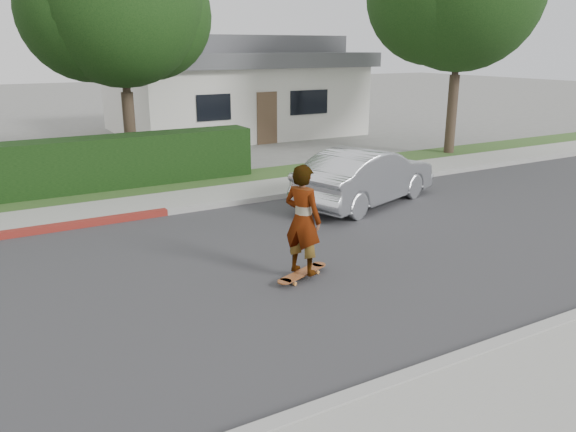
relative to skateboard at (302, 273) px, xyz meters
name	(u,v)px	position (x,y,z in m)	size (l,w,h in m)	color
ground	(185,284)	(-1.84, 0.77, -0.11)	(120.00, 120.00, 0.00)	slate
road	(185,284)	(-1.84, 0.77, -0.10)	(60.00, 8.00, 0.01)	#2D2D30
curb_near	(314,413)	(-1.84, -3.33, -0.03)	(60.00, 0.20, 0.15)	#9E9E99
curb_far	(124,218)	(-1.84, 4.87, -0.03)	(60.00, 0.20, 0.15)	#9E9E99
sidewalk_far	(115,209)	(-1.84, 5.77, -0.05)	(60.00, 1.60, 0.12)	gray
planting_strip	(101,195)	(-1.84, 7.37, -0.06)	(60.00, 1.60, 0.10)	#2D4C1E
tree_center	(118,9)	(-0.36, 9.96, 4.80)	(5.66, 4.84, 7.44)	#33261C
house	(231,86)	(6.16, 16.77, 1.99)	(10.60, 8.60, 4.30)	beige
skateboard	(302,273)	(0.00, 0.00, 0.00)	(1.20, 0.66, 0.11)	#E68E3F
skateboarder	(303,220)	(0.00, 0.00, 0.96)	(0.69, 0.45, 1.89)	white
car_silver	(366,176)	(3.89, 3.38, 0.61)	(1.51, 4.33, 1.43)	silver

